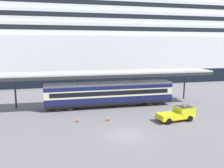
{
  "coord_description": "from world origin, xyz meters",
  "views": [
    {
      "loc": [
        -7.19,
        -23.98,
        10.19
      ],
      "look_at": [
        0.21,
        8.61,
        4.5
      ],
      "focal_mm": 36.61,
      "sensor_mm": 36.0,
      "label": 1
    }
  ],
  "objects_px": {
    "train_carriage": "(110,93)",
    "traffic_cone_mid": "(77,119)",
    "traffic_cone_near": "(108,118)",
    "cruise_ship": "(127,32)",
    "service_truck": "(179,113)"
  },
  "relations": [
    {
      "from": "train_carriage",
      "to": "traffic_cone_mid",
      "type": "relative_size",
      "value": 28.52
    },
    {
      "from": "traffic_cone_near",
      "to": "traffic_cone_mid",
      "type": "height_order",
      "value": "traffic_cone_mid"
    },
    {
      "from": "train_carriage",
      "to": "traffic_cone_near",
      "type": "height_order",
      "value": "train_carriage"
    },
    {
      "from": "train_carriage",
      "to": "traffic_cone_near",
      "type": "bearing_deg",
      "value": -104.27
    },
    {
      "from": "train_carriage",
      "to": "traffic_cone_mid",
      "type": "height_order",
      "value": "train_carriage"
    },
    {
      "from": "cruise_ship",
      "to": "traffic_cone_mid",
      "type": "height_order",
      "value": "cruise_ship"
    },
    {
      "from": "cruise_ship",
      "to": "train_carriage",
      "type": "relative_size",
      "value": 7.37
    },
    {
      "from": "cruise_ship",
      "to": "service_truck",
      "type": "distance_m",
      "value": 42.49
    },
    {
      "from": "cruise_ship",
      "to": "traffic_cone_near",
      "type": "height_order",
      "value": "cruise_ship"
    },
    {
      "from": "cruise_ship",
      "to": "traffic_cone_mid",
      "type": "bearing_deg",
      "value": -115.49
    },
    {
      "from": "train_carriage",
      "to": "traffic_cone_near",
      "type": "xyz_separation_m",
      "value": [
        -1.77,
        -6.95,
        -1.96
      ]
    },
    {
      "from": "cruise_ship",
      "to": "traffic_cone_mid",
      "type": "distance_m",
      "value": 44.09
    },
    {
      "from": "traffic_cone_near",
      "to": "traffic_cone_mid",
      "type": "bearing_deg",
      "value": 174.94
    },
    {
      "from": "cruise_ship",
      "to": "traffic_cone_near",
      "type": "relative_size",
      "value": 220.67
    },
    {
      "from": "train_carriage",
      "to": "service_truck",
      "type": "bearing_deg",
      "value": -49.33
    }
  ]
}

